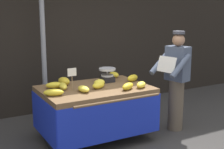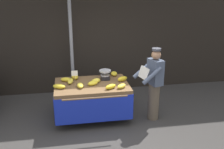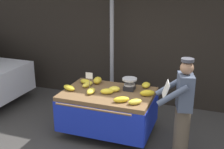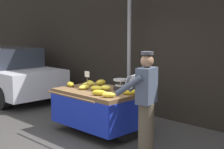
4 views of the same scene
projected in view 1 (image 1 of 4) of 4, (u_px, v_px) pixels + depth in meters
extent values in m
cube|color=black|center=(66.00, 2.00, 6.51)|extent=(16.00, 0.24, 4.38)
cylinder|color=gray|center=(43.00, 35.00, 5.86)|extent=(0.09, 0.09, 3.21)
cube|color=brown|center=(95.00, 90.00, 5.08)|extent=(1.68, 1.14, 0.08)
cylinder|color=black|center=(49.00, 124.00, 4.81)|extent=(0.05, 0.80, 0.80)
cylinder|color=#B7B7BC|center=(47.00, 124.00, 4.80)|extent=(0.01, 0.14, 0.14)
cylinder|color=black|center=(135.00, 108.00, 5.53)|extent=(0.05, 0.80, 0.80)
cylinder|color=#B7B7BC|center=(137.00, 108.00, 5.55)|extent=(0.01, 0.14, 0.14)
cylinder|color=#4C4742|center=(83.00, 108.00, 5.59)|extent=(0.05, 0.05, 0.79)
cube|color=#192DB2|center=(113.00, 121.00, 4.66)|extent=(1.68, 0.02, 0.60)
cube|color=#192DB2|center=(81.00, 101.00, 5.64)|extent=(1.68, 0.02, 0.60)
cube|color=#192DB2|center=(44.00, 119.00, 4.76)|extent=(0.02, 1.14, 0.60)
cube|color=#192DB2|center=(139.00, 103.00, 5.55)|extent=(0.02, 1.14, 0.60)
cylinder|color=brown|center=(119.00, 100.00, 4.44)|extent=(1.35, 0.04, 0.04)
cube|color=black|center=(107.00, 79.00, 5.43)|extent=(0.20, 0.20, 0.09)
cylinder|color=#B7B7BC|center=(107.00, 73.00, 5.41)|extent=(0.02, 0.02, 0.11)
cylinder|color=#B7B7BC|center=(107.00, 69.00, 5.40)|extent=(0.28, 0.28, 0.04)
cylinder|color=#B7B7BC|center=(107.00, 75.00, 5.42)|extent=(0.21, 0.21, 0.03)
cylinder|color=#997A51|center=(72.00, 83.00, 4.88)|extent=(0.01, 0.01, 0.22)
cube|color=white|center=(72.00, 72.00, 4.84)|extent=(0.14, 0.01, 0.12)
ellipsoid|color=yellow|center=(84.00, 89.00, 4.79)|extent=(0.15, 0.27, 0.09)
ellipsoid|color=yellow|center=(141.00, 85.00, 5.05)|extent=(0.27, 0.26, 0.09)
ellipsoid|color=gold|center=(128.00, 86.00, 4.93)|extent=(0.30, 0.25, 0.10)
ellipsoid|color=yellow|center=(114.00, 75.00, 5.76)|extent=(0.18, 0.24, 0.10)
ellipsoid|color=gold|center=(64.00, 81.00, 5.21)|extent=(0.19, 0.28, 0.13)
ellipsoid|color=yellow|center=(99.00, 85.00, 4.99)|extent=(0.28, 0.22, 0.10)
ellipsoid|color=yellow|center=(55.00, 85.00, 5.01)|extent=(0.29, 0.20, 0.10)
ellipsoid|color=yellow|center=(63.00, 86.00, 4.95)|extent=(0.18, 0.31, 0.09)
ellipsoid|color=gold|center=(133.00, 78.00, 5.46)|extent=(0.29, 0.22, 0.11)
ellipsoid|color=yellow|center=(54.00, 92.00, 4.58)|extent=(0.32, 0.24, 0.10)
ellipsoid|color=yellow|center=(99.00, 83.00, 5.16)|extent=(0.26, 0.23, 0.10)
cylinder|color=brown|center=(176.00, 105.00, 5.59)|extent=(0.26, 0.26, 0.88)
cube|color=#475166|center=(178.00, 63.00, 5.44)|extent=(0.31, 0.42, 0.58)
sphere|color=#9E7051|center=(179.00, 40.00, 5.36)|extent=(0.21, 0.21, 0.21)
cylinder|color=#3F3F47|center=(179.00, 32.00, 5.33)|extent=(0.20, 0.20, 0.05)
cylinder|color=#475166|center=(180.00, 66.00, 5.14)|extent=(0.49, 0.20, 0.37)
cylinder|color=#475166|center=(160.00, 63.00, 5.44)|extent=(0.49, 0.20, 0.37)
cube|color=silver|center=(167.00, 64.00, 5.23)|extent=(0.17, 0.35, 0.25)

